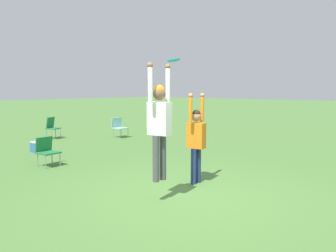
# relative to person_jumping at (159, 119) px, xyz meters

# --- Properties ---
(ground_plane) EXTENTS (120.00, 120.00, 0.00)m
(ground_plane) POSITION_rel_person_jumping_xyz_m (0.58, -0.13, -1.51)
(ground_plane) COLOR #4C7A38
(person_jumping) EXTENTS (0.57, 0.44, 2.11)m
(person_jumping) POSITION_rel_person_jumping_xyz_m (0.00, 0.00, 0.00)
(person_jumping) COLOR #4C4C51
(person_jumping) RESTS_ON ground_plane
(person_defending) EXTENTS (0.53, 0.40, 1.96)m
(person_defending) POSITION_rel_person_jumping_xyz_m (1.37, 0.18, -0.48)
(person_defending) COLOR navy
(person_defending) RESTS_ON ground_plane
(frisbee) EXTENTS (0.26, 0.26, 0.07)m
(frisbee) POSITION_rel_person_jumping_xyz_m (0.71, 0.26, 1.10)
(frisbee) COLOR #2D9EDB
(camping_chair_0) EXTENTS (0.53, 0.57, 0.85)m
(camping_chair_0) POSITION_rel_person_jumping_xyz_m (4.80, 6.75, -1.01)
(camping_chair_0) COLOR gray
(camping_chair_0) RESTS_ON ground_plane
(camping_chair_1) EXTENTS (0.63, 0.68, 0.89)m
(camping_chair_1) POSITION_rel_person_jumping_xyz_m (2.75, 8.59, -0.98)
(camping_chair_1) COLOR gray
(camping_chair_1) RESTS_ON ground_plane
(camping_chair_2) EXTENTS (0.53, 0.56, 0.77)m
(camping_chair_2) POSITION_rel_person_jumping_xyz_m (0.08, 4.17, -1.06)
(camping_chair_2) COLOR gray
(camping_chair_2) RESTS_ON ground_plane
(cooler_box) EXTENTS (0.41, 0.38, 0.34)m
(cooler_box) POSITION_rel_person_jumping_xyz_m (0.90, 6.20, -1.33)
(cooler_box) COLOR #336BB7
(cooler_box) RESTS_ON ground_plane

